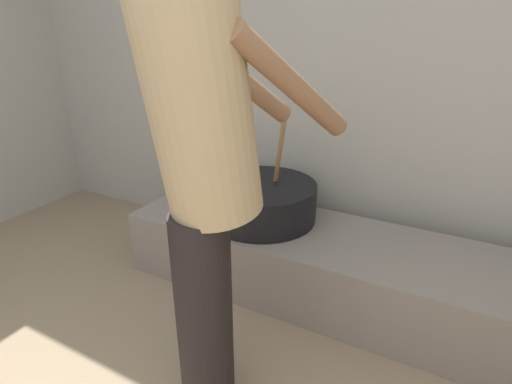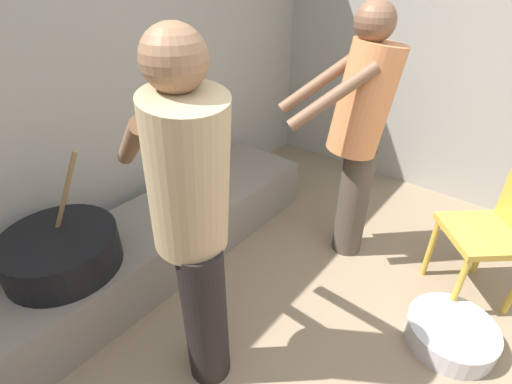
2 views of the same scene
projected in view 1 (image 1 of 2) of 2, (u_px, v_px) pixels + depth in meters
The scene contains 4 objects.
block_enclosure_rear at pixel (362, 46), 2.12m from camera, with size 5.08×0.20×2.49m, color #9E998E.
hearth_ledge at pixel (356, 274), 2.01m from camera, with size 2.47×0.60×0.36m, color slate.
cooking_pot_main at pixel (261, 201), 2.17m from camera, with size 0.60×0.60×0.66m.
cook_in_tan_shirt at pixel (205, 168), 1.22m from camera, with size 0.55×0.74×1.63m.
Camera 1 is at (0.57, 0.20, 1.33)m, focal length 27.92 mm.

